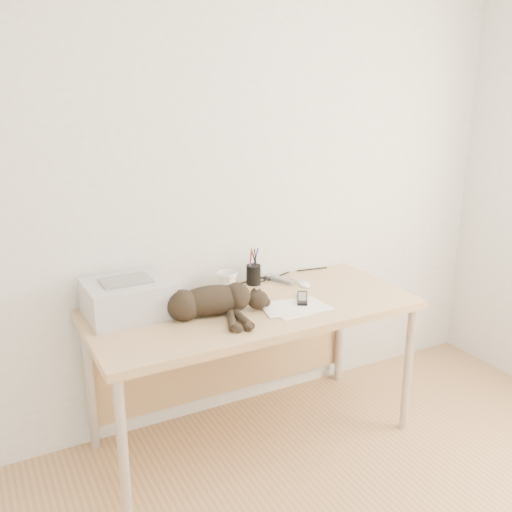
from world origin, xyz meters
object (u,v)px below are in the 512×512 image
mug (227,281)px  pen_cup (254,274)px  desk (246,325)px  mouse (304,283)px  printer (127,298)px  cat (208,303)px

mug → pen_cup: 0.16m
desk → pen_cup: (0.15, 0.19, 0.19)m
desk → mouse: bearing=6.7°
printer → desk: bearing=-8.4°
printer → cat: 0.38m
printer → mug: (0.55, 0.09, -0.04)m
desk → pen_cup: 0.30m
cat → mouse: bearing=23.0°
desk → printer: 0.62m
cat → pen_cup: (0.39, 0.29, -0.01)m
pen_cup → mug: bearing=-173.2°
desk → mug: size_ratio=14.89×
cat → desk: bearing=31.8°
mug → mouse: size_ratio=1.05×
mug → pen_cup: size_ratio=0.54×
pen_cup → desk: bearing=-127.4°
mouse → mug: bearing=177.3°
pen_cup → cat: bearing=-143.5°
printer → mug: printer is taller
mug → desk: bearing=-83.8°
mug → pen_cup: bearing=6.8°
cat → mug: 0.35m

